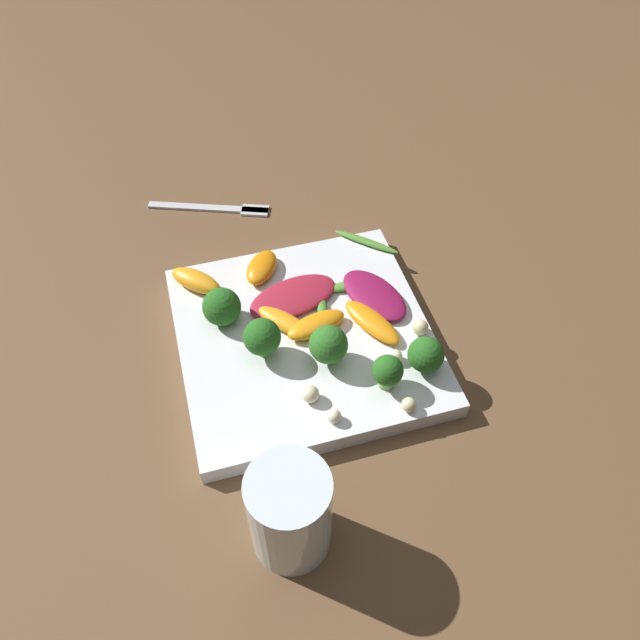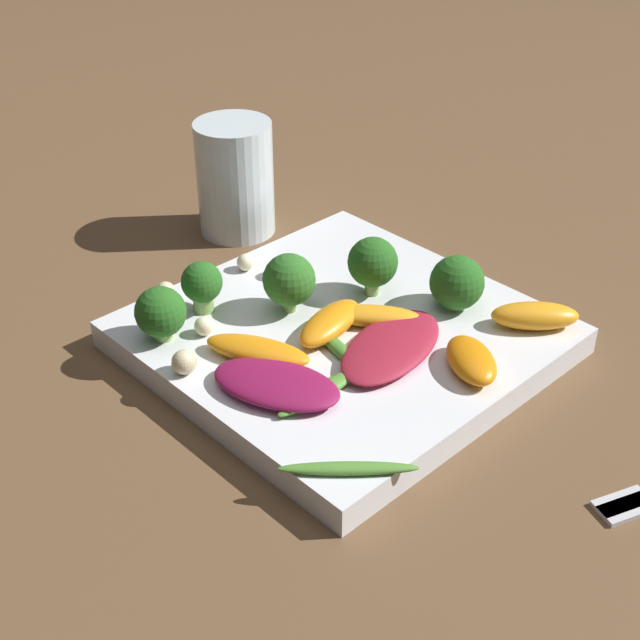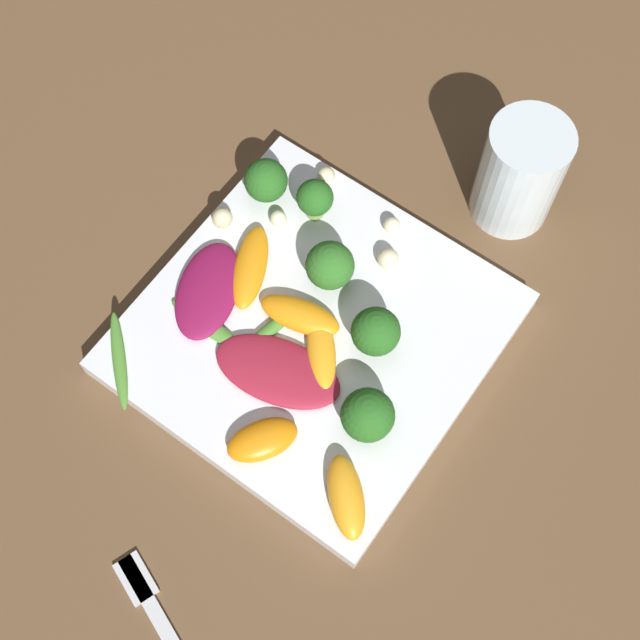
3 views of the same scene
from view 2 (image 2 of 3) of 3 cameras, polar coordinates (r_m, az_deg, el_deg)
The scene contains 23 objects.
ground_plane at distance 0.68m, azimuth 1.44°, elevation -1.86°, with size 2.40×2.40×0.00m, color brown.
plate at distance 0.67m, azimuth 1.46°, elevation -1.11°, with size 0.27×0.27×0.02m.
drinking_glass at distance 0.83m, azimuth -5.45°, elevation 9.02°, with size 0.07×0.07×0.11m.
radicchio_leaf_0 at distance 0.60m, azimuth -2.82°, elevation -4.11°, with size 0.10×0.08×0.01m.
radicchio_leaf_1 at distance 0.64m, azimuth 4.72°, elevation -1.59°, with size 0.08×0.11×0.01m.
orange_segment_0 at distance 0.67m, azimuth 3.50°, elevation 0.26°, with size 0.07×0.06×0.01m.
orange_segment_1 at distance 0.63m, azimuth 9.65°, elevation -2.55°, with size 0.06×0.06×0.02m.
orange_segment_2 at distance 0.66m, azimuth 0.51°, elevation -0.11°, with size 0.04×0.07×0.02m.
orange_segment_3 at distance 0.63m, azimuth -4.03°, elevation -1.95°, with size 0.08×0.06×0.01m.
orange_segment_4 at distance 0.68m, azimuth 13.59°, elevation 0.27°, with size 0.06×0.06×0.02m.
broccoli_floret_0 at distance 0.68m, azimuth -7.57°, elevation 2.29°, with size 0.03×0.03×0.04m.
broccoli_floret_1 at distance 0.69m, azimuth 3.39°, elevation 3.67°, with size 0.04×0.04×0.05m.
broccoli_floret_2 at distance 0.67m, azimuth -1.99°, elevation 2.55°, with size 0.04×0.04×0.05m.
broccoli_floret_3 at distance 0.69m, azimuth 8.75°, elevation 2.34°, with size 0.04×0.04×0.04m.
broccoli_floret_4 at distance 0.65m, azimuth -10.17°, elevation 0.45°, with size 0.04×0.04×0.04m.
arugula_sprig_0 at distance 0.60m, azimuth -0.02°, elevation -4.63°, with size 0.02×0.07×0.01m.
arugula_sprig_1 at distance 0.64m, azimuth 1.13°, elevation -1.76°, with size 0.06×0.03×0.01m.
arugula_sprig_2 at distance 0.54m, azimuth 1.83°, elevation -9.47°, with size 0.07×0.07×0.01m.
macadamia_nut_0 at distance 0.72m, azimuth -2.35°, elevation 3.43°, with size 0.02×0.02×0.02m.
macadamia_nut_1 at distance 0.66m, azimuth -7.44°, elevation -0.39°, with size 0.01×0.01×0.01m.
macadamia_nut_2 at distance 0.70m, azimuth -9.86°, elevation 1.84°, with size 0.02×0.02×0.02m.
macadamia_nut_3 at distance 0.73m, azimuth -5.02°, elevation 3.60°, with size 0.01×0.01×0.01m.
macadamia_nut_4 at distance 0.62m, azimuth -8.69°, elevation -2.68°, with size 0.02×0.02×0.02m.
Camera 2 is at (0.39, -0.39, 0.39)m, focal length 50.00 mm.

